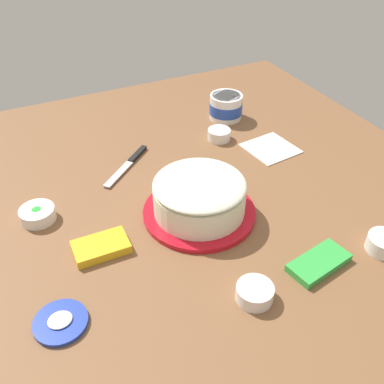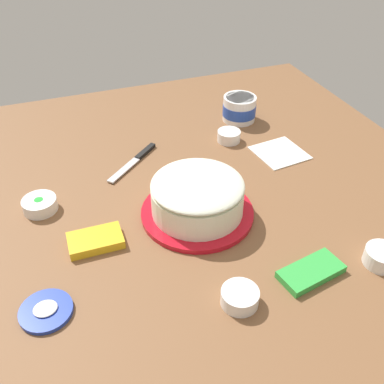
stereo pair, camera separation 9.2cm
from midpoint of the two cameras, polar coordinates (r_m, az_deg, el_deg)
The scene contains 12 objects.
ground_plane at distance 1.23m, azimuth -2.61°, elevation -0.57°, with size 1.54×1.54×0.00m, color brown.
frosted_cake at distance 1.13m, azimuth -1.34°, elevation -0.85°, with size 0.30×0.30×0.12m.
frosting_tub at distance 1.60m, azimuth 2.79°, elevation 11.08°, with size 0.12×0.12×0.09m.
frosting_tub_lid at distance 0.98m, azimuth -19.48°, elevation -15.82°, with size 0.11×0.11×0.02m.
spreading_knife at distance 1.38m, azimuth -10.00°, elevation 3.82°, with size 0.19×0.17×0.01m.
sprinkle_bowl_green at distance 1.23m, azimuth -21.57°, elevation -2.72°, with size 0.09×0.09×0.04m.
sprinkle_bowl_pink at distance 1.48m, azimuth 1.77°, elevation 7.49°, with size 0.08×0.08×0.04m.
sprinkle_bowl_blue at distance 1.14m, azimuth 21.71°, elevation -6.31°, with size 0.08×0.08×0.04m.
sprinkle_bowl_orange at distance 0.96m, azimuth 5.44°, elevation -13.05°, with size 0.08×0.08×0.04m.
candy_box_lower at distance 1.09m, azimuth -14.18°, elevation -7.05°, with size 0.13×0.08×0.02m, color yellow.
candy_box_upper at distance 1.06m, azimuth 13.86°, elevation -9.06°, with size 0.15×0.07×0.02m, color green.
paper_napkin at distance 1.45m, azimuth 8.45°, elevation 5.67°, with size 0.15×0.15×0.01m, color white.
Camera 1 is at (0.41, 0.87, 0.76)m, focal length 40.84 mm.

